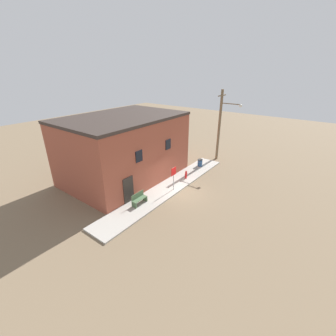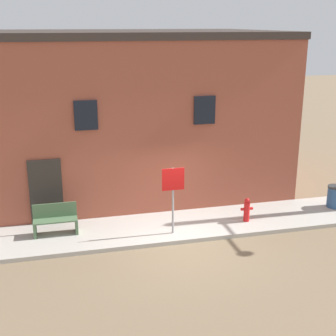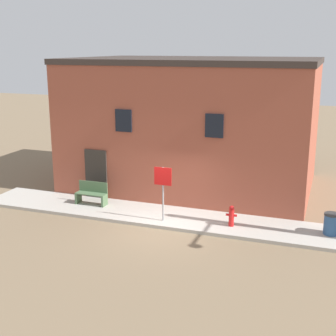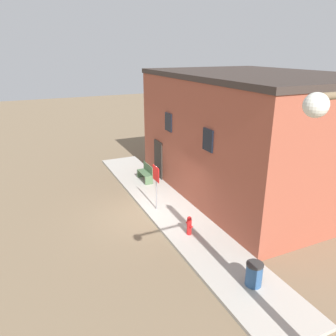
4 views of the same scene
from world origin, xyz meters
name	(u,v)px [view 2 (image 2 of 4)]	position (x,y,z in m)	size (l,w,h in m)	color
ground_plane	(183,244)	(0.00, 0.00, 0.00)	(80.00, 80.00, 0.00)	#7A664C
sidewalk	(173,227)	(0.00, 1.11, 0.06)	(15.87, 2.22, 0.13)	#B2ADA3
brick_building	(129,110)	(-0.59, 5.88, 2.95)	(10.78, 7.45, 5.89)	#9E4C38
fire_hydrant	(247,210)	(2.33, 0.85, 0.51)	(0.40, 0.19, 0.77)	red
stop_sign	(173,188)	(-0.16, 0.53, 1.55)	(0.66, 0.06, 2.04)	gray
bench	(55,220)	(-3.56, 1.34, 0.56)	(1.29, 0.44, 0.91)	#4C6B47
trash_bin	(335,196)	(5.70, 1.25, 0.51)	(0.52, 0.52, 0.75)	#2D517F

